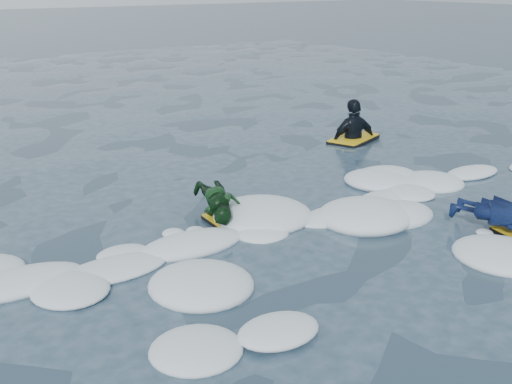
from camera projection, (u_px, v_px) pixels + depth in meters
ground at (356, 276)px, 6.66m from camera, size 120.00×120.00×0.00m
foam_band at (295, 243)px, 7.46m from camera, size 12.00×3.10×0.30m
prone_child_unit at (220, 204)px, 8.09m from camera, size 0.92×1.23×0.43m
waiting_rider_unit at (353, 142)px, 12.05m from camera, size 1.24×0.96×1.65m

